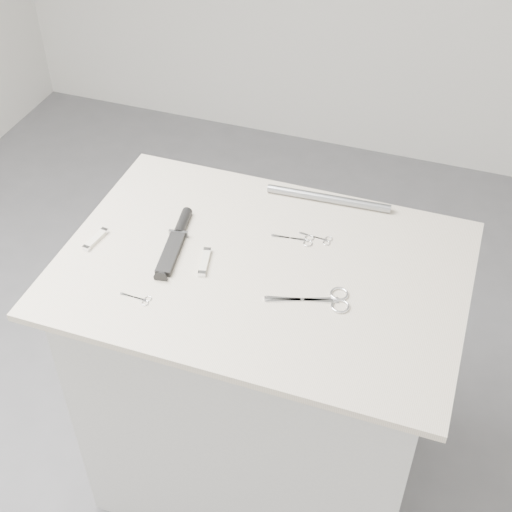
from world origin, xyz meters
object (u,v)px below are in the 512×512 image
(large_shears, at_px, (326,300))
(pocket_knife_a, at_px, (205,262))
(embroidery_scissors_b, at_px, (320,239))
(pocket_knife_b, at_px, (96,239))
(plinth, at_px, (261,385))
(metal_rail, at_px, (328,198))
(sheathed_knife, at_px, (176,239))
(embroidery_scissors_a, at_px, (300,240))
(tiny_scissors, at_px, (140,299))

(large_shears, relative_size, pocket_knife_a, 1.98)
(embroidery_scissors_b, bearing_deg, pocket_knife_b, -155.10)
(pocket_knife_b, bearing_deg, plinth, -75.30)
(plinth, relative_size, metal_rail, 2.64)
(sheathed_knife, bearing_deg, embroidery_scissors_a, -79.09)
(large_shears, bearing_deg, embroidery_scissors_a, 104.76)
(pocket_knife_a, bearing_deg, embroidery_scissors_b, -66.31)
(embroidery_scissors_b, relative_size, sheathed_knife, 0.34)
(large_shears, distance_m, sheathed_knife, 0.43)
(embroidery_scissors_b, bearing_deg, large_shears, -66.02)
(tiny_scissors, bearing_deg, embroidery_scissors_a, 49.83)
(large_shears, relative_size, sheathed_knife, 0.78)
(embroidery_scissors_a, xyz_separation_m, pocket_knife_b, (-0.49, -0.18, 0.00))
(pocket_knife_b, relative_size, metal_rail, 0.26)
(plinth, bearing_deg, embroidery_scissors_a, 64.40)
(embroidery_scissors_b, bearing_deg, embroidery_scissors_a, -152.41)
(plinth, height_order, embroidery_scissors_b, embroidery_scissors_b)
(pocket_knife_a, bearing_deg, embroidery_scissors_a, -63.40)
(sheathed_knife, height_order, pocket_knife_b, sheathed_knife)
(plinth, distance_m, metal_rail, 0.58)
(tiny_scissors, xyz_separation_m, metal_rail, (0.32, 0.51, 0.01))
(embroidery_scissors_a, distance_m, sheathed_knife, 0.32)
(plinth, distance_m, pocket_knife_a, 0.50)
(embroidery_scissors_b, relative_size, metal_rail, 0.26)
(plinth, bearing_deg, sheathed_knife, 176.18)
(sheathed_knife, xyz_separation_m, pocket_knife_b, (-0.20, -0.07, -0.00))
(embroidery_scissors_b, height_order, pocket_knife_a, pocket_knife_a)
(large_shears, height_order, tiny_scissors, large_shears)
(plinth, bearing_deg, embroidery_scissors_b, 53.20)
(large_shears, height_order, metal_rail, metal_rail)
(embroidery_scissors_a, distance_m, pocket_knife_a, 0.26)
(large_shears, xyz_separation_m, pocket_knife_a, (-0.32, 0.03, 0.00))
(pocket_knife_a, distance_m, metal_rail, 0.41)
(embroidery_scissors_b, height_order, metal_rail, metal_rail)
(large_shears, xyz_separation_m, pocket_knife_b, (-0.61, 0.01, 0.00))
(large_shears, distance_m, pocket_knife_a, 0.32)
(large_shears, xyz_separation_m, metal_rail, (-0.09, 0.37, 0.01))
(plinth, height_order, metal_rail, metal_rail)
(plinth, height_order, pocket_knife_a, pocket_knife_a)
(pocket_knife_b, height_order, metal_rail, metal_rail)
(large_shears, relative_size, pocket_knife_b, 2.18)
(pocket_knife_b, bearing_deg, sheathed_knife, -63.26)
(plinth, relative_size, tiny_scissors, 11.80)
(large_shears, bearing_deg, embroidery_scissors_b, 91.21)
(plinth, xyz_separation_m, sheathed_knife, (-0.24, 0.02, 0.48))
(pocket_knife_b, bearing_deg, pocket_knife_a, -79.65)
(embroidery_scissors_b, bearing_deg, sheathed_knife, -154.45)
(large_shears, relative_size, tiny_scissors, 2.58)
(embroidery_scissors_b, bearing_deg, tiny_scissors, -129.39)
(plinth, xyz_separation_m, tiny_scissors, (-0.23, -0.20, 0.47))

